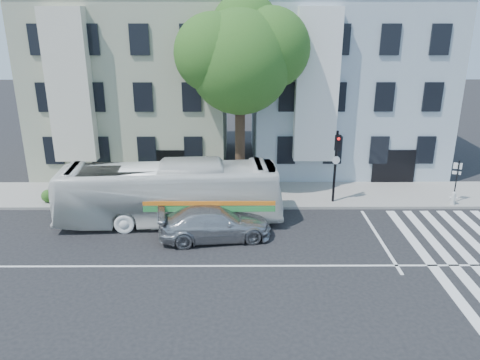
{
  "coord_description": "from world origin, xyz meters",
  "views": [
    {
      "loc": [
        -0.13,
        -17.18,
        9.88
      ],
      "look_at": [
        -0.02,
        3.99,
        2.4
      ],
      "focal_mm": 35.0,
      "sensor_mm": 36.0,
      "label": 1
    }
  ],
  "objects_px": {
    "sedan": "(215,223)",
    "traffic_signal": "(336,158)",
    "fire_hydrant": "(453,198)",
    "bus": "(170,193)"
  },
  "relations": [
    {
      "from": "sedan",
      "to": "traffic_signal",
      "type": "distance_m",
      "value": 7.78
    },
    {
      "from": "sedan",
      "to": "bus",
      "type": "bearing_deg",
      "value": 42.57
    },
    {
      "from": "bus",
      "to": "fire_hydrant",
      "type": "bearing_deg",
      "value": -87.18
    },
    {
      "from": "bus",
      "to": "traffic_signal",
      "type": "xyz_separation_m",
      "value": [
        8.64,
        2.21,
        1.13
      ]
    },
    {
      "from": "bus",
      "to": "fire_hydrant",
      "type": "relative_size",
      "value": 14.94
    },
    {
      "from": "sedan",
      "to": "fire_hydrant",
      "type": "distance_m",
      "value": 13.27
    },
    {
      "from": "bus",
      "to": "traffic_signal",
      "type": "relative_size",
      "value": 2.67
    },
    {
      "from": "traffic_signal",
      "to": "fire_hydrant",
      "type": "height_order",
      "value": "traffic_signal"
    },
    {
      "from": "sedan",
      "to": "traffic_signal",
      "type": "height_order",
      "value": "traffic_signal"
    },
    {
      "from": "fire_hydrant",
      "to": "traffic_signal",
      "type": "bearing_deg",
      "value": 176.39
    }
  ]
}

